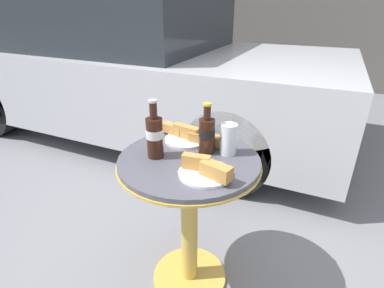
{
  "coord_description": "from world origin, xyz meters",
  "views": [
    {
      "loc": [
        0.47,
        -1.0,
        1.29
      ],
      "look_at": [
        0.0,
        0.03,
        0.75
      ],
      "focal_mm": 28.0,
      "sensor_mm": 36.0,
      "label": 1
    }
  ],
  "objects_px": {
    "cola_bottle_right": "(155,135)",
    "lunch_plate_near": "(206,170)",
    "cola_bottle_left": "(207,134)",
    "parked_car": "(133,69)",
    "lunch_plate_far": "(188,136)",
    "drinking_glass": "(228,140)",
    "bistro_table": "(189,197)"
  },
  "relations": [
    {
      "from": "lunch_plate_far",
      "to": "parked_car",
      "type": "xyz_separation_m",
      "value": [
        -1.35,
        1.49,
        -0.08
      ]
    },
    {
      "from": "lunch_plate_far",
      "to": "parked_car",
      "type": "relative_size",
      "value": 0.08
    },
    {
      "from": "bistro_table",
      "to": "drinking_glass",
      "type": "distance_m",
      "value": 0.31
    },
    {
      "from": "cola_bottle_left",
      "to": "drinking_glass",
      "type": "xyz_separation_m",
      "value": [
        0.09,
        0.03,
        -0.03
      ]
    },
    {
      "from": "cola_bottle_left",
      "to": "lunch_plate_far",
      "type": "height_order",
      "value": "cola_bottle_left"
    },
    {
      "from": "bistro_table",
      "to": "cola_bottle_right",
      "type": "height_order",
      "value": "cola_bottle_right"
    },
    {
      "from": "drinking_glass",
      "to": "parked_car",
      "type": "relative_size",
      "value": 0.03
    },
    {
      "from": "lunch_plate_far",
      "to": "bistro_table",
      "type": "bearing_deg",
      "value": -63.09
    },
    {
      "from": "cola_bottle_right",
      "to": "lunch_plate_near",
      "type": "height_order",
      "value": "cola_bottle_right"
    },
    {
      "from": "drinking_glass",
      "to": "lunch_plate_far",
      "type": "relative_size",
      "value": 0.41
    },
    {
      "from": "bistro_table",
      "to": "lunch_plate_near",
      "type": "bearing_deg",
      "value": -40.75
    },
    {
      "from": "bistro_table",
      "to": "cola_bottle_left",
      "type": "bearing_deg",
      "value": 57.26
    },
    {
      "from": "bistro_table",
      "to": "cola_bottle_left",
      "type": "xyz_separation_m",
      "value": [
        0.05,
        0.07,
        0.29
      ]
    },
    {
      "from": "lunch_plate_far",
      "to": "parked_car",
      "type": "height_order",
      "value": "parked_car"
    },
    {
      "from": "cola_bottle_right",
      "to": "drinking_glass",
      "type": "relative_size",
      "value": 1.85
    },
    {
      "from": "lunch_plate_near",
      "to": "lunch_plate_far",
      "type": "distance_m",
      "value": 0.32
    },
    {
      "from": "drinking_glass",
      "to": "bistro_table",
      "type": "bearing_deg",
      "value": -141.92
    },
    {
      "from": "drinking_glass",
      "to": "lunch_plate_far",
      "type": "distance_m",
      "value": 0.22
    },
    {
      "from": "bistro_table",
      "to": "parked_car",
      "type": "bearing_deg",
      "value": 131.09
    },
    {
      "from": "cola_bottle_right",
      "to": "lunch_plate_far",
      "type": "bearing_deg",
      "value": 74.17
    },
    {
      "from": "cola_bottle_right",
      "to": "parked_car",
      "type": "xyz_separation_m",
      "value": [
        -1.29,
        1.68,
        -0.15
      ]
    },
    {
      "from": "cola_bottle_left",
      "to": "parked_car",
      "type": "xyz_separation_m",
      "value": [
        -1.47,
        1.56,
        -0.14
      ]
    },
    {
      "from": "lunch_plate_near",
      "to": "parked_car",
      "type": "xyz_separation_m",
      "value": [
        -1.55,
        1.74,
        -0.08
      ]
    },
    {
      "from": "cola_bottle_right",
      "to": "lunch_plate_near",
      "type": "xyz_separation_m",
      "value": [
        0.25,
        -0.06,
        -0.07
      ]
    },
    {
      "from": "cola_bottle_right",
      "to": "parked_car",
      "type": "height_order",
      "value": "parked_car"
    },
    {
      "from": "cola_bottle_left",
      "to": "lunch_plate_near",
      "type": "relative_size",
      "value": 1.03
    },
    {
      "from": "lunch_plate_far",
      "to": "drinking_glass",
      "type": "bearing_deg",
      "value": -11.82
    },
    {
      "from": "cola_bottle_right",
      "to": "lunch_plate_far",
      "type": "distance_m",
      "value": 0.22
    },
    {
      "from": "cola_bottle_left",
      "to": "cola_bottle_right",
      "type": "height_order",
      "value": "cola_bottle_right"
    },
    {
      "from": "lunch_plate_near",
      "to": "bistro_table",
      "type": "bearing_deg",
      "value": 139.25
    },
    {
      "from": "cola_bottle_left",
      "to": "parked_car",
      "type": "bearing_deg",
      "value": 133.36
    },
    {
      "from": "bistro_table",
      "to": "lunch_plate_near",
      "type": "relative_size",
      "value": 3.25
    }
  ]
}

